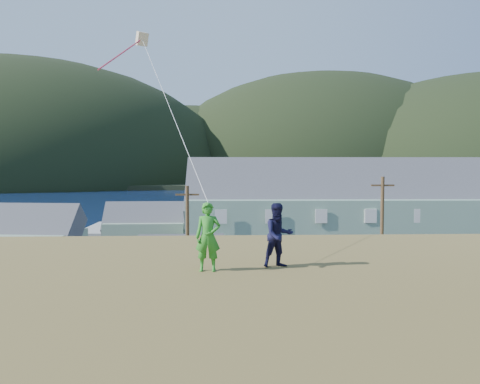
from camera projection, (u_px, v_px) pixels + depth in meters
name	position (u px, v px, depth m)	size (l,w,h in m)	color
ground	(207.00, 317.00, 30.50)	(900.00, 900.00, 0.00)	#0A1638
grass_strip	(206.00, 327.00, 28.50)	(110.00, 8.00, 0.10)	#4C3D19
waterfront_lot	(212.00, 263.00, 47.46)	(72.00, 36.00, 0.12)	#28282B
wharf	(175.00, 230.00, 70.14)	(26.00, 14.00, 0.90)	gray
far_shore	(220.00, 179.00, 359.72)	(900.00, 320.00, 2.00)	black
far_hills	(273.00, 179.00, 310.60)	(760.00, 265.00, 143.00)	black
lodge	(355.00, 210.00, 52.07)	(37.69, 11.43, 13.17)	gray
shed_palegreen_near	(23.00, 240.00, 44.29)	(11.18, 7.83, 7.62)	slate
shed_white	(181.00, 266.00, 36.57)	(6.98, 4.83, 5.35)	silver
shed_palegreen_far	(146.00, 226.00, 57.49)	(10.09, 5.88, 6.71)	gray
utility_poles	(164.00, 246.00, 31.64)	(32.35, 0.24, 9.03)	#47331E
parked_cars	(145.00, 252.00, 49.22)	(25.81, 12.82, 1.55)	#A02213
kite_flyer_green	(208.00, 237.00, 11.55)	(0.62, 0.41, 1.71)	#2C8724
kite_flyer_navy	(278.00, 235.00, 12.02)	(0.80, 0.63, 1.65)	black
kite_rig	(140.00, 43.00, 19.21)	(2.12, 4.56, 10.96)	beige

